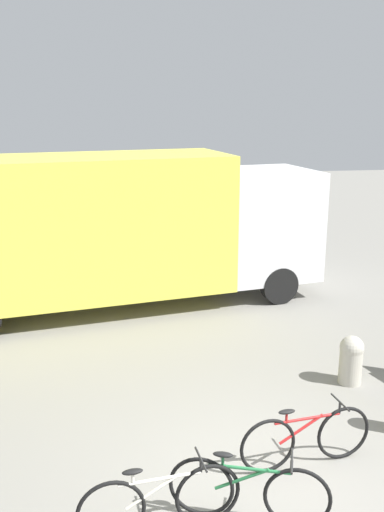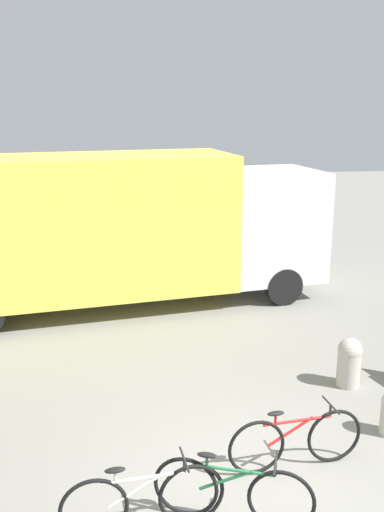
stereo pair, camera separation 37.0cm
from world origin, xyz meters
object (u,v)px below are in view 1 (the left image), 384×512
Objects in this scene: delivery_truck at (112,227)px; bicycle_far at (306,438)px; bicycle_middle at (248,490)px; bollard_far_bench at (351,358)px; bicycle_near at (160,501)px.

delivery_truck reaches higher than bicycle_far.
bicycle_far is at bearing 60.96° from bicycle_middle.
bicycle_middle is at bearing -89.47° from delivery_truck.
delivery_truck is 5.78m from bollard_far_bench.
bicycle_near is at bearing -97.21° from delivery_truck.
delivery_truck is at bearing 102.82° from bicycle_far.
bicycle_near is at bearing -139.79° from bollard_far_bench.
delivery_truck is at bearing 131.62° from bollard_far_bench.
bicycle_middle is 1.30m from bicycle_far.
bollard_far_bench is at bearing 33.93° from bicycle_near.
delivery_truck is at bearing 119.42° from bicycle_middle.
bicycle_far is (2.25, -6.19, -1.44)m from delivery_truck.
bicycle_near is 1.00× the size of bicycle_far.
delivery_truck is 11.52× the size of bollard_far_bench.
bicycle_far is (1.93, 0.89, 0.00)m from bicycle_near.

